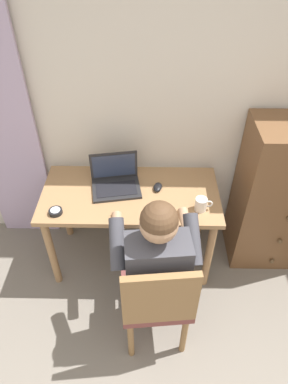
{
  "coord_description": "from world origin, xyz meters",
  "views": [
    {
      "loc": [
        -0.24,
        -0.0,
        2.35
      ],
      "look_at": [
        -0.27,
        1.72,
        0.81
      ],
      "focal_mm": 32.28,
      "sensor_mm": 36.0,
      "label": 1
    }
  ],
  "objects_px": {
    "dresser": "(280,196)",
    "coffee_mug": "(201,204)",
    "desk": "(131,203)",
    "person_seated": "(155,255)",
    "chair": "(157,299)",
    "desk_clock": "(56,211)",
    "computer_mouse": "(158,187)",
    "laptop": "(115,181)"
  },
  "relations": [
    {
      "from": "computer_mouse",
      "to": "coffee_mug",
      "type": "bearing_deg",
      "value": -24.51
    },
    {
      "from": "desk",
      "to": "desk_clock",
      "type": "bearing_deg",
      "value": -156.55
    },
    {
      "from": "person_seated",
      "to": "desk_clock",
      "type": "relative_size",
      "value": 13.44
    },
    {
      "from": "laptop",
      "to": "desk_clock",
      "type": "relative_size",
      "value": 4.2
    },
    {
      "from": "dresser",
      "to": "laptop",
      "type": "relative_size",
      "value": 3.22
    },
    {
      "from": "chair",
      "to": "desk_clock",
      "type": "bearing_deg",
      "value": 143.6
    },
    {
      "from": "laptop",
      "to": "desk",
      "type": "bearing_deg",
      "value": -33.78
    },
    {
      "from": "desk",
      "to": "person_seated",
      "type": "distance_m",
      "value": 0.56
    },
    {
      "from": "computer_mouse",
      "to": "coffee_mug",
      "type": "xyz_separation_m",
      "value": [
        0.29,
        -0.21,
        0.03
      ]
    },
    {
      "from": "desk",
      "to": "dresser",
      "type": "bearing_deg",
      "value": 5.2
    },
    {
      "from": "dresser",
      "to": "laptop",
      "type": "height_order",
      "value": "dresser"
    },
    {
      "from": "dresser",
      "to": "person_seated",
      "type": "distance_m",
      "value": 1.13
    },
    {
      "from": "coffee_mug",
      "to": "chair",
      "type": "bearing_deg",
      "value": -117.89
    },
    {
      "from": "chair",
      "to": "computer_mouse",
      "type": "bearing_deg",
      "value": 89.63
    },
    {
      "from": "person_seated",
      "to": "laptop",
      "type": "distance_m",
      "value": 0.67
    },
    {
      "from": "desk",
      "to": "desk_clock",
      "type": "relative_size",
      "value": 14.04
    },
    {
      "from": "chair",
      "to": "laptop",
      "type": "bearing_deg",
      "value": 110.91
    },
    {
      "from": "desk_clock",
      "to": "chair",
      "type": "bearing_deg",
      "value": -36.4
    },
    {
      "from": "person_seated",
      "to": "laptop",
      "type": "relative_size",
      "value": 3.2
    },
    {
      "from": "dresser",
      "to": "coffee_mug",
      "type": "xyz_separation_m",
      "value": [
        -0.63,
        -0.26,
        0.15
      ]
    },
    {
      "from": "desk",
      "to": "dresser",
      "type": "distance_m",
      "value": 1.12
    },
    {
      "from": "laptop",
      "to": "person_seated",
      "type": "bearing_deg",
      "value": -64.77
    },
    {
      "from": "laptop",
      "to": "computer_mouse",
      "type": "distance_m",
      "value": 0.31
    },
    {
      "from": "dresser",
      "to": "person_seated",
      "type": "height_order",
      "value": "dresser"
    },
    {
      "from": "dresser",
      "to": "computer_mouse",
      "type": "distance_m",
      "value": 0.93
    },
    {
      "from": "desk",
      "to": "chair",
      "type": "distance_m",
      "value": 0.74
    },
    {
      "from": "chair",
      "to": "computer_mouse",
      "type": "height_order",
      "value": "chair"
    },
    {
      "from": "dresser",
      "to": "person_seated",
      "type": "relative_size",
      "value": 1.01
    },
    {
      "from": "desk",
      "to": "chair",
      "type": "relative_size",
      "value": 1.42
    },
    {
      "from": "person_seated",
      "to": "coffee_mug",
      "type": "height_order",
      "value": "person_seated"
    },
    {
      "from": "dresser",
      "to": "desk_clock",
      "type": "relative_size",
      "value": 13.54
    },
    {
      "from": "desk",
      "to": "coffee_mug",
      "type": "distance_m",
      "value": 0.53
    },
    {
      "from": "desk",
      "to": "computer_mouse",
      "type": "height_order",
      "value": "computer_mouse"
    },
    {
      "from": "desk",
      "to": "chair",
      "type": "bearing_deg",
      "value": -74.97
    },
    {
      "from": "person_seated",
      "to": "laptop",
      "type": "xyz_separation_m",
      "value": [
        -0.28,
        0.6,
        0.08
      ]
    },
    {
      "from": "dresser",
      "to": "coffee_mug",
      "type": "bearing_deg",
      "value": -157.8
    },
    {
      "from": "desk",
      "to": "person_seated",
      "type": "xyz_separation_m",
      "value": [
        0.17,
        -0.53,
        0.07
      ]
    },
    {
      "from": "person_seated",
      "to": "computer_mouse",
      "type": "relative_size",
      "value": 12.09
    },
    {
      "from": "chair",
      "to": "computer_mouse",
      "type": "xyz_separation_m",
      "value": [
        0.0,
        0.76,
        0.23
      ]
    },
    {
      "from": "desk",
      "to": "person_seated",
      "type": "bearing_deg",
      "value": -71.7
    },
    {
      "from": "dresser",
      "to": "coffee_mug",
      "type": "distance_m",
      "value": 0.7
    },
    {
      "from": "chair",
      "to": "desk_clock",
      "type": "height_order",
      "value": "chair"
    }
  ]
}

